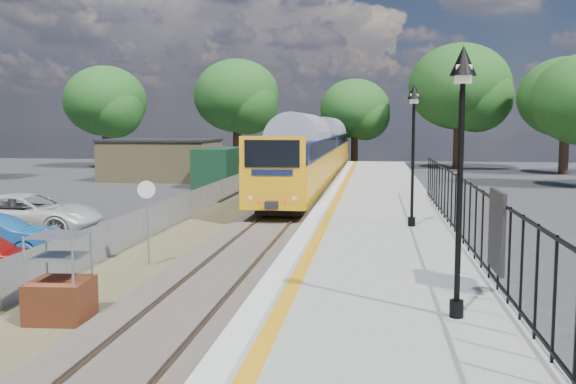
% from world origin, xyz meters
% --- Properties ---
extents(ground, '(120.00, 120.00, 0.00)m').
position_xyz_m(ground, '(0.00, 0.00, 0.00)').
color(ground, '#2D2D30').
rests_on(ground, ground).
extents(track_bed, '(5.90, 80.00, 0.29)m').
position_xyz_m(track_bed, '(-0.47, 9.67, 0.09)').
color(track_bed, '#473F38').
rests_on(track_bed, ground).
extents(platform, '(5.00, 70.00, 0.90)m').
position_xyz_m(platform, '(4.20, 8.00, 0.45)').
color(platform, gray).
rests_on(platform, ground).
extents(platform_edge, '(0.90, 70.00, 0.01)m').
position_xyz_m(platform_edge, '(2.14, 8.00, 0.90)').
color(platform_edge, silver).
rests_on(platform_edge, platform).
extents(victorian_lamp_south, '(0.44, 0.44, 4.60)m').
position_xyz_m(victorian_lamp_south, '(5.50, -4.00, 4.30)').
color(victorian_lamp_south, black).
rests_on(victorian_lamp_south, platform).
extents(victorian_lamp_north, '(0.44, 0.44, 4.60)m').
position_xyz_m(victorian_lamp_north, '(5.30, 6.00, 4.30)').
color(victorian_lamp_north, black).
rests_on(victorian_lamp_north, platform).
extents(palisade_fence, '(0.12, 26.00, 2.00)m').
position_xyz_m(palisade_fence, '(6.55, 2.24, 1.84)').
color(palisade_fence, black).
rests_on(palisade_fence, platform).
extents(wire_fence, '(0.06, 52.00, 1.20)m').
position_xyz_m(wire_fence, '(-4.20, 12.00, 0.60)').
color(wire_fence, '#999EA3').
rests_on(wire_fence, ground).
extents(outbuilding, '(10.80, 10.10, 3.12)m').
position_xyz_m(outbuilding, '(-10.91, 31.21, 1.52)').
color(outbuilding, '#917D52').
rests_on(outbuilding, ground).
extents(tree_line, '(56.80, 43.80, 11.88)m').
position_xyz_m(tree_line, '(1.40, 42.00, 6.61)').
color(tree_line, '#332319').
rests_on(tree_line, ground).
extents(train, '(2.82, 40.83, 3.51)m').
position_xyz_m(train, '(0.00, 30.83, 2.34)').
color(train, '#EFA315').
rests_on(train, ground).
extents(brick_plinth, '(1.27, 1.27, 1.94)m').
position_xyz_m(brick_plinth, '(-2.50, -2.50, 0.93)').
color(brick_plinth, brown).
rests_on(brick_plinth, ground).
extents(speed_sign, '(0.50, 0.19, 2.57)m').
position_xyz_m(speed_sign, '(-2.50, 2.83, 1.72)').
color(speed_sign, '#999EA3').
rests_on(speed_sign, ground).
extents(car_white, '(5.89, 3.11, 1.58)m').
position_xyz_m(car_white, '(-9.08, 7.67, 0.79)').
color(car_white, silver).
rests_on(car_white, ground).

